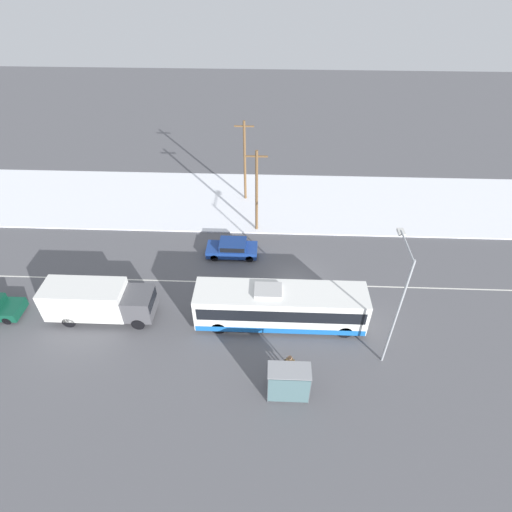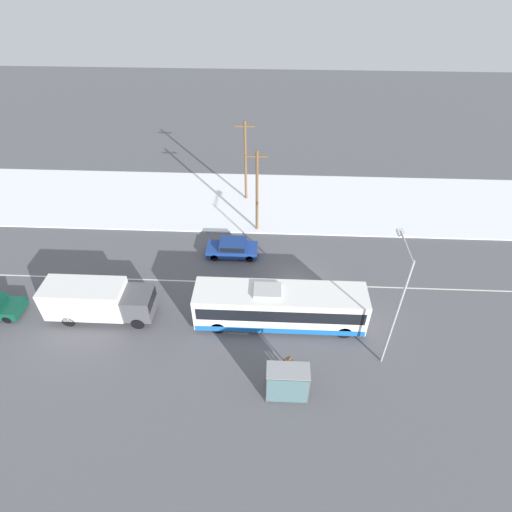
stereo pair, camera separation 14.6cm
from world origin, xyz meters
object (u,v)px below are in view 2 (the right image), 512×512
sedan_car (233,248)px  streetlamp (398,296)px  utility_pole_snowlot (245,161)px  pedestrian_at_stop (288,363)px  box_truck (97,300)px  utility_pole_roadside (257,191)px  city_bus (280,307)px  bus_shelter (288,382)px

sedan_car → streetlamp: streetlamp is taller
utility_pole_snowlot → pedestrian_at_stop: bearing=-79.2°
box_truck → pedestrian_at_stop: box_truck is taller
sedan_car → utility_pole_snowlot: (0.53, 8.96, 3.44)m
box_truck → utility_pole_roadside: size_ratio=0.96×
sedan_car → pedestrian_at_stop: 12.21m
city_bus → streetlamp: (6.50, -2.38, 3.72)m
streetlamp → utility_pole_roadside: bearing=122.7°
pedestrian_at_stop → utility_pole_snowlot: utility_pole_snowlot is taller
city_bus → utility_pole_roadside: (-2.03, 10.89, 2.50)m
sedan_car → utility_pole_snowlot: 9.61m
pedestrian_at_stop → streetlamp: 7.50m
utility_pole_snowlot → sedan_car: bearing=-93.4°
utility_pole_roadside → sedan_car: bearing=-116.6°
streetlamp → utility_pole_snowlot: size_ratio=1.04×
box_truck → streetlamp: (19.04, -2.40, 3.68)m
bus_shelter → utility_pole_roadside: utility_pole_roadside is taller
box_truck → utility_pole_snowlot: 18.73m
box_truck → bus_shelter: 14.25m
city_bus → utility_pole_roadside: 11.36m
city_bus → sedan_car: bearing=118.5°
sedan_car → utility_pole_roadside: (1.86, 3.72, 3.26)m
city_bus → pedestrian_at_stop: 4.26m
pedestrian_at_stop → streetlamp: bearing=17.0°
bus_shelter → streetlamp: (6.05, 3.48, 3.58)m
utility_pole_roadside → utility_pole_snowlot: (-1.33, 5.24, 0.18)m
sedan_car → utility_pole_snowlot: size_ratio=0.52×
sedan_car → utility_pole_snowlot: utility_pole_snowlot is taller
streetlamp → utility_pole_snowlot: (-9.86, 18.51, -1.04)m
box_truck → sedan_car: bearing=39.6°
box_truck → bus_shelter: box_truck is taller
sedan_car → bus_shelter: bearing=108.4°
bus_shelter → streetlamp: bearing=29.9°
utility_pole_snowlot → streetlamp: bearing=-62.0°
sedan_car → utility_pole_roadside: 5.28m
box_truck → sedan_car: 11.25m
utility_pole_snowlot → utility_pole_roadside: bearing=-75.8°
box_truck → bus_shelter: (12.99, -5.88, 0.10)m
bus_shelter → sedan_car: bearing=108.4°
city_bus → box_truck: 12.54m
city_bus → streetlamp: streetlamp is taller
box_truck → pedestrian_at_stop: (13.08, -4.22, -0.49)m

